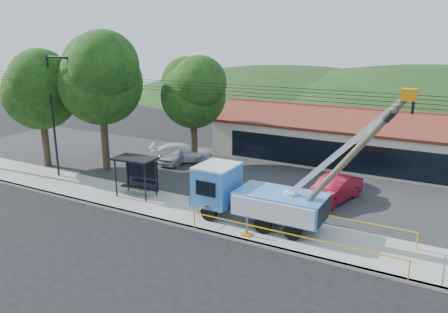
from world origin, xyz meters
The scene contains 18 objects.
ground centered at (0.00, 0.00, 0.00)m, with size 120.00×120.00×0.00m, color black.
curb centered at (0.00, 2.10, 0.07)m, with size 60.00×0.25×0.15m, color #ADACA2.
sidewalk centered at (0.00, 4.00, 0.07)m, with size 60.00×4.00×0.15m, color #ADACA2.
parking_lot centered at (0.00, 12.00, 0.05)m, with size 60.00×12.00×0.10m, color #28282B.
strip_mall centered at (4.00, 19.98, 1.88)m, with size 22.50×8.53×4.67m.
streetlight centered at (-13.78, 5.00, 5.30)m, with size 2.13×0.22×9.00m.
tree_west_near centered at (-12.00, 8.00, 7.52)m, with size 7.56×6.72×10.80m.
tree_west_far centered at (-17.00, 6.50, 6.54)m, with size 6.84×6.08×9.48m.
tree_lot centered at (-7.00, 13.00, 6.21)m, with size 6.30×5.60×8.94m.
hill_west centered at (-15.00, 55.00, 0.00)m, with size 78.40×56.00×28.00m, color #153513.
hill_center centered at (10.00, 55.00, 0.00)m, with size 89.60×64.00×32.00m, color #153513.
utility_truck centered at (2.56, 4.41, 1.74)m, with size 11.32×4.03×7.90m.
leaning_pole centered at (7.39, 4.12, 4.37)m, with size 5.96×1.77×7.84m.
bus_shelter centered at (-6.01, 4.63, 2.05)m, with size 2.81×1.86×2.59m.
caution_tape centered at (5.49, 3.66, 0.85)m, with size 10.97×3.23×0.93m.
car_silver centered at (-8.23, 12.40, 0.00)m, with size 1.67×4.16×1.42m, color #B2B5BA.
car_red centered at (5.52, 9.85, 0.00)m, with size 1.70×4.87×1.61m, color maroon.
car_white centered at (-8.14, 12.83, 0.00)m, with size 2.12×5.22×1.52m, color silver.
Camera 1 is at (12.12, -16.38, 10.22)m, focal length 35.00 mm.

